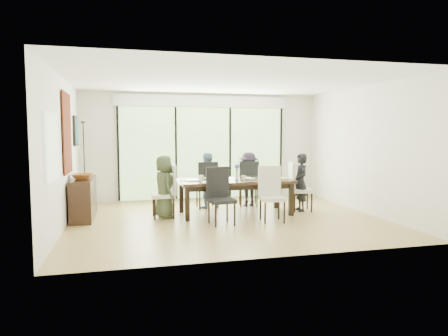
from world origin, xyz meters
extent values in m
cube|color=olive|center=(0.00, 0.00, -0.01)|extent=(6.00, 5.00, 0.01)
cube|color=white|center=(0.00, 0.00, 2.71)|extent=(6.00, 5.00, 0.01)
cube|color=silver|center=(0.00, 2.51, 1.35)|extent=(6.00, 0.02, 2.70)
cube|color=silver|center=(0.00, -2.51, 1.35)|extent=(6.00, 0.02, 2.70)
cube|color=beige|center=(-3.01, 0.00, 1.35)|extent=(0.02, 5.00, 2.70)
cube|color=silver|center=(3.01, 0.00, 1.35)|extent=(0.02, 5.00, 2.70)
cube|color=#598C3F|center=(0.00, 2.47, 1.20)|extent=(4.20, 0.02, 2.30)
cube|color=white|center=(0.00, 2.46, 2.50)|extent=(4.40, 0.06, 0.28)
cube|color=black|center=(-2.10, 2.46, 1.20)|extent=(0.05, 0.04, 2.30)
cube|color=black|center=(-0.70, 2.46, 1.20)|extent=(0.05, 0.04, 2.30)
cube|color=black|center=(0.70, 2.46, 1.20)|extent=(0.05, 0.04, 2.30)
cube|color=black|center=(2.10, 2.46, 1.20)|extent=(0.05, 0.04, 2.30)
cube|color=#8CAD7F|center=(-2.97, -1.20, 1.50)|extent=(0.02, 0.90, 1.00)
cube|color=#523923|center=(0.00, 3.40, -0.05)|extent=(6.00, 1.80, 0.10)
cube|color=brown|center=(0.00, 4.20, 0.55)|extent=(6.00, 0.08, 0.06)
sphere|color=#14380F|center=(-1.80, 5.20, 1.44)|extent=(3.20, 3.20, 3.20)
sphere|color=#14380F|center=(0.40, 5.80, 1.80)|extent=(4.00, 4.00, 4.00)
sphere|color=#14380F|center=(2.20, 5.00, 1.26)|extent=(2.80, 2.80, 2.80)
sphere|color=#14380F|center=(-0.60, 6.50, 1.62)|extent=(3.60, 3.60, 3.60)
cube|color=black|center=(0.30, 0.48, 0.70)|extent=(2.34, 1.07, 0.06)
cube|color=black|center=(0.30, 0.48, 0.62)|extent=(2.15, 0.88, 0.10)
cube|color=black|center=(-0.78, 0.05, 0.34)|extent=(0.09, 0.09, 0.67)
cube|color=black|center=(1.38, 0.05, 0.34)|extent=(0.09, 0.09, 0.67)
cube|color=black|center=(-0.78, 0.91, 0.34)|extent=(0.09, 0.09, 0.67)
cube|color=black|center=(1.38, 0.91, 0.34)|extent=(0.09, 0.09, 0.67)
imported|color=#3B452E|center=(-1.18, 0.48, 0.63)|extent=(0.49, 0.66, 1.26)
imported|color=black|center=(1.78, 0.48, 0.63)|extent=(0.39, 0.60, 1.26)
imported|color=#778EAD|center=(-0.15, 1.31, 0.63)|extent=(0.63, 0.44, 1.26)
imported|color=black|center=(0.85, 1.31, 0.63)|extent=(0.61, 0.40, 1.26)
cube|color=#9BB440|center=(-0.65, 0.48, 0.74)|extent=(0.43, 0.31, 0.01)
cube|color=olive|center=(1.25, 0.48, 0.74)|extent=(0.43, 0.31, 0.01)
cube|color=olive|center=(-0.15, 0.88, 0.74)|extent=(0.43, 0.31, 0.01)
cube|color=#79AF3E|center=(0.85, 0.88, 0.74)|extent=(0.43, 0.31, 0.01)
cube|color=white|center=(-0.25, 0.18, 0.74)|extent=(0.43, 0.31, 0.01)
cube|color=black|center=(-0.05, 0.83, 0.74)|extent=(0.25, 0.18, 0.01)
cube|color=black|center=(0.80, 0.83, 0.74)|extent=(0.23, 0.17, 0.01)
cube|color=white|center=(1.00, 0.43, 0.73)|extent=(0.29, 0.21, 0.00)
cube|color=white|center=(-0.25, 0.18, 0.75)|extent=(0.25, 0.25, 0.02)
cube|color=orange|center=(-0.25, 0.18, 0.77)|extent=(0.20, 0.20, 0.01)
cylinder|color=silver|center=(0.35, 0.53, 0.79)|extent=(0.08, 0.08, 0.12)
cylinder|color=#337226|center=(0.35, 0.53, 0.91)|extent=(0.04, 0.04, 0.16)
sphere|color=#4F5BC7|center=(0.35, 0.53, 1.01)|extent=(0.11, 0.11, 0.11)
imported|color=silver|center=(-0.55, 0.38, 0.75)|extent=(0.34, 0.23, 0.03)
imported|color=white|center=(-0.40, 0.63, 0.78)|extent=(0.15, 0.15, 0.09)
imported|color=white|center=(0.45, 0.38, 0.78)|extent=(0.14, 0.14, 0.09)
imported|color=white|center=(1.10, 0.58, 0.78)|extent=(0.14, 0.14, 0.09)
imported|color=white|center=(0.55, 0.53, 0.74)|extent=(0.21, 0.25, 0.02)
cube|color=black|center=(-2.76, 0.82, 0.40)|extent=(0.40, 1.42, 0.80)
imported|color=brown|center=(-2.76, 0.72, 0.85)|extent=(0.42, 0.42, 0.10)
cylinder|color=black|center=(-2.76, 1.17, 0.82)|extent=(0.09, 0.09, 0.04)
cylinder|color=black|center=(-2.76, 1.17, 1.38)|extent=(0.02, 0.02, 1.11)
cylinder|color=black|center=(-2.76, 1.17, 1.93)|extent=(0.09, 0.09, 0.03)
cylinder|color=silver|center=(-2.76, 1.17, 1.98)|extent=(0.03, 0.03, 0.09)
cube|color=maroon|center=(-2.97, 0.40, 1.70)|extent=(0.02, 1.00, 1.50)
cube|color=black|center=(-2.97, 1.70, 1.75)|extent=(0.03, 0.55, 0.65)
cube|color=#183F4D|center=(-2.95, 1.70, 1.75)|extent=(0.01, 0.45, 0.55)
camera|label=1|loc=(-1.90, -7.52, 1.70)|focal=32.00mm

